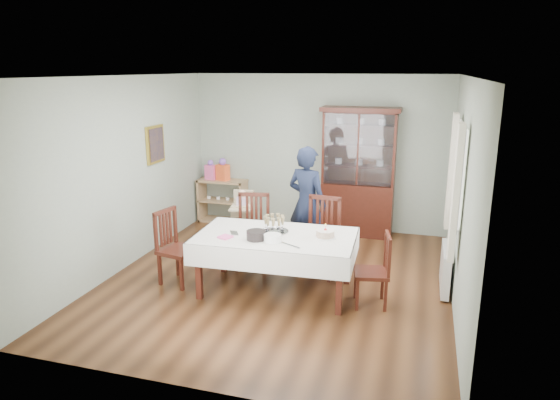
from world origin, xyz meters
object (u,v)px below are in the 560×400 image
at_px(chair_far_right, 320,252).
at_px(china_cabinet, 359,170).
at_px(chair_far_left, 253,246).
at_px(gift_bag_orange, 223,170).
at_px(chair_end_right, 372,284).
at_px(woman, 307,204).
at_px(birthday_cake, 325,234).
at_px(sideboard, 223,201).
at_px(champagne_tray, 274,227).
at_px(high_chair, 243,226).
at_px(chair_end_left, 178,262).
at_px(gift_bag_pink, 211,171).
at_px(dining_table, 276,263).

bearing_deg(chair_far_right, china_cabinet, 87.23).
xyz_separation_m(chair_far_left, gift_bag_orange, (-1.23, 1.90, 0.67)).
bearing_deg(chair_end_right, chair_far_left, -124.17).
height_order(woman, birthday_cake, woman).
relative_size(sideboard, woman, 0.53).
bearing_deg(chair_far_left, chair_end_right, -33.06).
distance_m(china_cabinet, chair_end_right, 2.83).
bearing_deg(chair_end_right, champagne_tray, -108.14).
relative_size(woman, high_chair, 1.78).
bearing_deg(chair_end_left, gift_bag_orange, 21.93).
bearing_deg(chair_far_left, high_chair, 110.50).
xyz_separation_m(chair_end_left, gift_bag_pink, (-0.70, 2.71, 0.67)).
xyz_separation_m(dining_table, chair_far_left, (-0.56, 0.70, -0.07)).
height_order(woman, gift_bag_orange, woman).
height_order(chair_far_left, champagne_tray, chair_far_left).
bearing_deg(birthday_cake, sideboard, 133.81).
relative_size(chair_far_left, chair_far_right, 0.98).
xyz_separation_m(chair_end_left, chair_end_right, (2.56, 0.06, -0.03)).
bearing_deg(sideboard, chair_end_right, -41.20).
distance_m(chair_end_left, chair_end_right, 2.56).
bearing_deg(gift_bag_pink, sideboard, 5.42).
distance_m(china_cabinet, chair_far_left, 2.41).
xyz_separation_m(china_cabinet, chair_end_left, (-2.01, -2.71, -0.83)).
xyz_separation_m(woman, champagne_tray, (-0.16, -1.13, -0.03)).
relative_size(china_cabinet, high_chair, 2.25).
bearing_deg(sideboard, woman, -35.63).
relative_size(dining_table, woman, 1.19).
bearing_deg(chair_end_right, gift_bag_pink, -140.56).
bearing_deg(chair_far_left, chair_end_left, -143.84).
relative_size(chair_end_left, gift_bag_pink, 2.72).
distance_m(dining_table, high_chair, 1.65).
bearing_deg(gift_bag_orange, gift_bag_pink, 180.00).
distance_m(dining_table, chair_far_right, 0.83).
relative_size(china_cabinet, sideboard, 2.42).
distance_m(champagne_tray, gift_bag_orange, 3.05).
bearing_deg(chair_end_left, china_cabinet, -24.35).
bearing_deg(chair_far_left, chair_far_right, -9.66).
height_order(sideboard, champagne_tray, champagne_tray).
distance_m(woman, birthday_cake, 1.26).
height_order(chair_end_left, chair_end_right, chair_end_left).
distance_m(dining_table, china_cabinet, 2.78).
bearing_deg(chair_far_right, birthday_cake, -68.54).
xyz_separation_m(chair_end_left, high_chair, (0.38, 1.46, 0.08)).
xyz_separation_m(high_chair, birthday_cake, (1.57, -1.27, 0.43)).
distance_m(dining_table, champagne_tray, 0.46).
height_order(chair_far_right, chair_end_right, chair_far_right).
bearing_deg(chair_far_left, gift_bag_orange, 112.58).
xyz_separation_m(china_cabinet, gift_bag_orange, (-2.47, 0.00, -0.14)).
relative_size(chair_end_left, gift_bag_orange, 2.43).
relative_size(chair_far_left, champagne_tray, 2.88).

